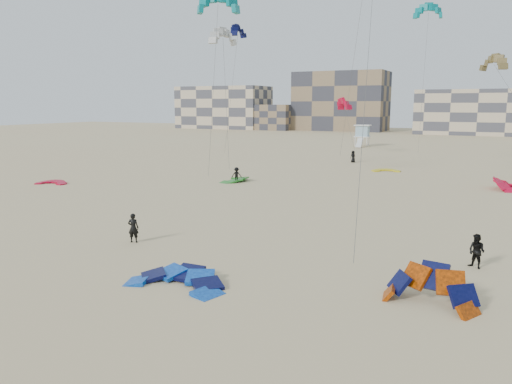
% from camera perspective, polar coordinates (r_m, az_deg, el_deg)
% --- Properties ---
extents(ground, '(320.00, 320.00, 0.00)m').
position_cam_1_polar(ground, '(26.97, -13.85, -7.77)').
color(ground, tan).
rests_on(ground, ground).
extents(kite_ground_blue, '(4.46, 4.69, 1.87)m').
position_cam_1_polar(kite_ground_blue, '(23.32, -9.00, -10.44)').
color(kite_ground_blue, blue).
rests_on(kite_ground_blue, ground).
extents(kite_ground_orange, '(4.44, 4.37, 3.84)m').
position_cam_1_polar(kite_ground_orange, '(22.14, 19.10, -12.03)').
color(kite_ground_orange, '#E04903').
rests_on(kite_ground_orange, ground).
extents(kite_ground_red, '(3.66, 3.81, 0.81)m').
position_cam_1_polar(kite_ground_red, '(55.63, -22.29, 0.87)').
color(kite_ground_red, red).
rests_on(kite_ground_red, ground).
extents(kite_ground_green, '(4.58, 4.36, 1.55)m').
position_cam_1_polar(kite_ground_green, '(53.53, -2.47, 1.28)').
color(kite_ground_green, green).
rests_on(kite_ground_green, ground).
extents(kite_ground_red_far, '(3.95, 3.77, 3.37)m').
position_cam_1_polar(kite_ground_red_far, '(53.71, 26.61, 0.26)').
color(kite_ground_red_far, red).
rests_on(kite_ground_red_far, ground).
extents(kite_ground_yellow, '(3.84, 3.95, 0.56)m').
position_cam_1_polar(kite_ground_yellow, '(63.17, 14.64, 2.30)').
color(kite_ground_yellow, yellow).
rests_on(kite_ground_yellow, ground).
extents(kitesurfer_main, '(0.75, 0.62, 1.76)m').
position_cam_1_polar(kitesurfer_main, '(30.46, -13.85, -4.00)').
color(kitesurfer_main, black).
rests_on(kitesurfer_main, ground).
extents(kitesurfer_b, '(1.06, 1.00, 1.74)m').
position_cam_1_polar(kitesurfer_b, '(27.32, 23.90, -6.22)').
color(kitesurfer_b, black).
rests_on(kitesurfer_b, ground).
extents(kitesurfer_c, '(1.20, 1.11, 1.63)m').
position_cam_1_polar(kitesurfer_c, '(52.10, -2.24, 1.95)').
color(kitesurfer_c, black).
rests_on(kitesurfer_c, ground).
extents(kitesurfer_e, '(0.95, 0.80, 1.66)m').
position_cam_1_polar(kitesurfer_e, '(71.80, 11.03, 4.00)').
color(kitesurfer_e, black).
rests_on(kitesurfer_e, ground).
extents(kite_fly_teal_a, '(4.88, 4.80, 17.21)m').
position_cam_1_polar(kite_fly_teal_a, '(48.59, -4.36, 20.57)').
color(kite_fly_teal_a, '#03868C').
rests_on(kite_fly_teal_a, ground).
extents(kite_fly_grey, '(4.19, 4.24, 15.34)m').
position_cam_1_polar(kite_fly_grey, '(57.10, -3.79, 17.14)').
color(kite_fly_grey, silver).
rests_on(kite_fly_grey, ground).
extents(kite_fly_olive, '(9.31, 13.49, 12.36)m').
position_cam_1_polar(kite_fly_olive, '(59.07, 25.53, 13.07)').
color(kite_fly_olive, olive).
rests_on(kite_fly_olive, ground).
extents(kite_fly_navy, '(4.05, 3.19, 18.30)m').
position_cam_1_polar(kite_fly_navy, '(73.53, -2.05, 17.80)').
color(kite_fly_navy, '#090D3E').
rests_on(kite_fly_navy, ground).
extents(kite_fly_teal_b, '(4.91, 4.82, 20.93)m').
position_cam_1_polar(kite_fly_teal_b, '(77.60, 19.13, 18.83)').
color(kite_fly_teal_b, '#03868C').
rests_on(kite_fly_teal_b, ground).
extents(kite_fly_red, '(5.17, 5.15, 8.49)m').
position_cam_1_polar(kite_fly_red, '(81.03, 10.02, 9.77)').
color(kite_fly_red, red).
rests_on(kite_fly_red, ground).
extents(lifeguard_tower_far, '(3.15, 5.78, 4.15)m').
position_cam_1_polar(lifeguard_tower_far, '(99.95, 12.05, 6.31)').
color(lifeguard_tower_far, white).
rests_on(lifeguard_tower_far, ground).
extents(condo_west_a, '(30.00, 15.00, 14.00)m').
position_cam_1_polar(condo_west_a, '(172.85, -3.72, 9.61)').
color(condo_west_a, '#CAB594').
rests_on(condo_west_a, ground).
extents(condo_west_b, '(28.00, 14.00, 18.00)m').
position_cam_1_polar(condo_west_b, '(160.44, 9.67, 10.17)').
color(condo_west_b, '#826B4F').
rests_on(condo_west_b, ground).
extents(condo_mid, '(32.00, 16.00, 12.00)m').
position_cam_1_polar(condo_mid, '(149.62, 24.14, 8.33)').
color(condo_mid, '#CAB594').
rests_on(condo_mid, ground).
extents(condo_fill_left, '(12.00, 10.00, 8.00)m').
position_cam_1_polar(condo_fill_left, '(161.95, 2.13, 8.53)').
color(condo_fill_left, '#826B4F').
rests_on(condo_fill_left, ground).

